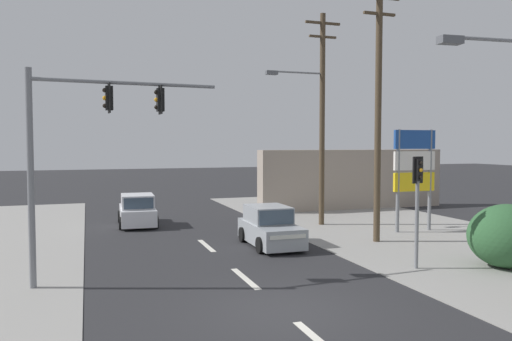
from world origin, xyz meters
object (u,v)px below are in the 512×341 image
(utility_pole_midground_right, at_px, (378,109))
(utility_pole_background_right, at_px, (320,113))
(traffic_signal_mast, at_px, (81,137))
(pedestal_signal_right_kerb, at_px, (418,193))
(shopping_plaza_sign, at_px, (414,166))
(hatchback_oncoming_near, at_px, (270,228))
(hatchback_oncoming_mid, at_px, (137,211))

(utility_pole_midground_right, height_order, utility_pole_background_right, utility_pole_background_right)
(traffic_signal_mast, relative_size, pedestal_signal_right_kerb, 1.69)
(shopping_plaza_sign, xyz_separation_m, hatchback_oncoming_near, (-7.23, -0.85, -2.28))
(utility_pole_background_right, xyz_separation_m, shopping_plaza_sign, (3.24, -3.00, -2.47))
(utility_pole_midground_right, height_order, hatchback_oncoming_mid, utility_pole_midground_right)
(pedestal_signal_right_kerb, xyz_separation_m, hatchback_oncoming_near, (-3.12, 4.90, -1.71))
(shopping_plaza_sign, distance_m, hatchback_oncoming_near, 7.63)
(pedestal_signal_right_kerb, bearing_deg, utility_pole_midground_right, 73.91)
(utility_pole_background_right, height_order, traffic_signal_mast, utility_pole_background_right)
(traffic_signal_mast, distance_m, hatchback_oncoming_mid, 10.68)
(hatchback_oncoming_near, bearing_deg, utility_pole_midground_right, -9.14)
(hatchback_oncoming_mid, bearing_deg, pedestal_signal_right_kerb, -56.74)
(hatchback_oncoming_near, bearing_deg, shopping_plaza_sign, 6.72)
(utility_pole_midground_right, relative_size, hatchback_oncoming_near, 2.78)
(shopping_plaza_sign, bearing_deg, hatchback_oncoming_near, -173.28)
(utility_pole_background_right, relative_size, pedestal_signal_right_kerb, 2.86)
(traffic_signal_mast, relative_size, hatchback_oncoming_mid, 1.62)
(shopping_plaza_sign, bearing_deg, hatchback_oncoming_mid, 153.77)
(hatchback_oncoming_mid, bearing_deg, utility_pole_background_right, -18.02)
(utility_pole_midground_right, xyz_separation_m, hatchback_oncoming_near, (-4.33, 0.70, -4.63))
(utility_pole_midground_right, bearing_deg, utility_pole_background_right, 94.31)
(utility_pole_background_right, bearing_deg, hatchback_oncoming_near, -136.01)
(shopping_plaza_sign, height_order, hatchback_oncoming_mid, shopping_plaza_sign)
(utility_pole_midground_right, distance_m, hatchback_oncoming_mid, 12.28)
(shopping_plaza_sign, relative_size, hatchback_oncoming_near, 1.26)
(shopping_plaza_sign, xyz_separation_m, hatchback_oncoming_mid, (-11.63, 5.73, -2.28))
(utility_pole_midground_right, relative_size, pedestal_signal_right_kerb, 2.86)
(utility_pole_background_right, bearing_deg, utility_pole_midground_right, -85.69)
(traffic_signal_mast, bearing_deg, utility_pole_background_right, 33.18)
(utility_pole_background_right, bearing_deg, traffic_signal_mast, -146.82)
(utility_pole_midground_right, xyz_separation_m, traffic_signal_mast, (-11.17, -2.53, -1.18))
(traffic_signal_mast, xyz_separation_m, hatchback_oncoming_near, (6.84, 3.23, -3.44))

